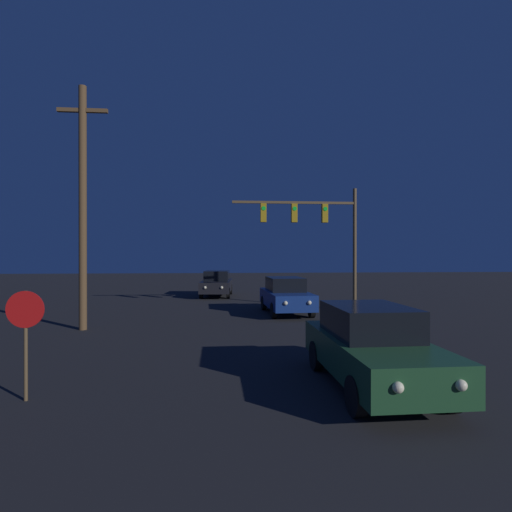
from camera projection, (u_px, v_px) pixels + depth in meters
name	position (u px, v px, depth m)	size (l,w,h in m)	color
car_near	(372.00, 346.00, 8.30)	(1.94, 4.54, 1.68)	#1E4728
car_mid	(286.00, 295.00, 18.67)	(2.07, 4.59, 1.68)	navy
car_far	(217.00, 283.00, 26.32)	(2.15, 4.61, 1.68)	black
traffic_signal_mast	(318.00, 226.00, 19.40)	(6.10, 0.30, 6.00)	brown
stop_sign	(25.00, 324.00, 7.51)	(0.70, 0.07, 2.08)	brown
utility_pole	(83.00, 203.00, 14.60)	(1.79, 0.28, 8.93)	brown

